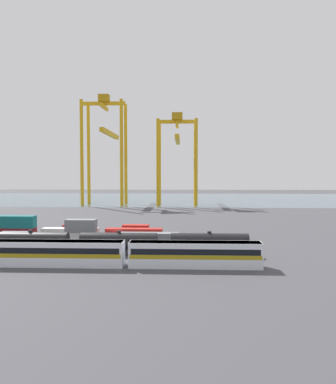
{
  "coord_description": "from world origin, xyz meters",
  "views": [
    {
      "loc": [
        14.13,
        -78.18,
        14.37
      ],
      "look_at": [
        9.65,
        29.16,
        9.0
      ],
      "focal_mm": 34.76,
      "sensor_mm": 36.0,
      "label": 1
    }
  ],
  "objects_px": {
    "shipping_container_10": "(134,234)",
    "shipping_container_12": "(19,230)",
    "shipping_container_13": "(77,230)",
    "freight_tank_row": "(74,243)",
    "shipping_container_2": "(81,239)",
    "passenger_train": "(59,252)",
    "shipping_container_4": "(148,239)",
    "gantry_crane_central": "(177,149)",
    "shipping_container_1": "(15,238)",
    "gantry_crane_west": "(106,140)"
  },
  "relations": [
    {
      "from": "shipping_container_10",
      "to": "shipping_container_12",
      "type": "relative_size",
      "value": 2.0
    },
    {
      "from": "shipping_container_12",
      "to": "shipping_container_13",
      "type": "xyz_separation_m",
      "value": [
        13.68,
        0.0,
        0.0
      ]
    },
    {
      "from": "freight_tank_row",
      "to": "shipping_container_2",
      "type": "height_order",
      "value": "freight_tank_row"
    },
    {
      "from": "passenger_train",
      "to": "shipping_container_4",
      "type": "distance_m",
      "value": 20.66
    },
    {
      "from": "shipping_container_10",
      "to": "shipping_container_12",
      "type": "xyz_separation_m",
      "value": [
        -27.72,
        5.66,
        0.0
      ]
    },
    {
      "from": "shipping_container_4",
      "to": "shipping_container_10",
      "type": "relative_size",
      "value": 1.0
    },
    {
      "from": "freight_tank_row",
      "to": "gantry_crane_central",
      "type": "distance_m",
      "value": 111.96
    },
    {
      "from": "shipping_container_1",
      "to": "shipping_container_13",
      "type": "bearing_deg",
      "value": 50.51
    },
    {
      "from": "shipping_container_1",
      "to": "shipping_container_12",
      "type": "relative_size",
      "value": 1.0
    },
    {
      "from": "gantry_crane_west",
      "to": "passenger_train",
      "type": "bearing_deg",
      "value": -81.68
    },
    {
      "from": "gantry_crane_central",
      "to": "shipping_container_1",
      "type": "bearing_deg",
      "value": -107.24
    },
    {
      "from": "shipping_container_13",
      "to": "gantry_crane_west",
      "type": "distance_m",
      "value": 94.14
    },
    {
      "from": "freight_tank_row",
      "to": "gantry_crane_west",
      "type": "relative_size",
      "value": 1.22
    },
    {
      "from": "shipping_container_12",
      "to": "passenger_train",
      "type": "bearing_deg",
      "value": -55.71
    },
    {
      "from": "freight_tank_row",
      "to": "shipping_container_1",
      "type": "height_order",
      "value": "freight_tank_row"
    },
    {
      "from": "shipping_container_1",
      "to": "shipping_container_4",
      "type": "xyz_separation_m",
      "value": [
        26.99,
        0.0,
        0.0
      ]
    },
    {
      "from": "shipping_container_12",
      "to": "gantry_crane_west",
      "type": "distance_m",
      "value": 93.42
    },
    {
      "from": "freight_tank_row",
      "to": "shipping_container_4",
      "type": "distance_m",
      "value": 14.89
    },
    {
      "from": "shipping_container_2",
      "to": "shipping_container_12",
      "type": "bearing_deg",
      "value": 147.65
    },
    {
      "from": "shipping_container_4",
      "to": "passenger_train",
      "type": "bearing_deg",
      "value": -126.82
    },
    {
      "from": "gantry_crane_central",
      "to": "shipping_container_2",
      "type": "bearing_deg",
      "value": -99.95
    },
    {
      "from": "gantry_crane_central",
      "to": "shipping_container_10",
      "type": "bearing_deg",
      "value": -94.65
    },
    {
      "from": "gantry_crane_west",
      "to": "freight_tank_row",
      "type": "bearing_deg",
      "value": -81.08
    },
    {
      "from": "freight_tank_row",
      "to": "shipping_container_13",
      "type": "distance_m",
      "value": 20.16
    },
    {
      "from": "shipping_container_1",
      "to": "shipping_container_13",
      "type": "height_order",
      "value": "same"
    },
    {
      "from": "shipping_container_4",
      "to": "shipping_container_10",
      "type": "distance_m",
      "value": 6.72
    },
    {
      "from": "gantry_crane_central",
      "to": "shipping_container_4",
      "type": "bearing_deg",
      "value": -92.32
    },
    {
      "from": "shipping_container_2",
      "to": "passenger_train",
      "type": "bearing_deg",
      "value": -86.11
    },
    {
      "from": "gantry_crane_central",
      "to": "shipping_container_13",
      "type": "bearing_deg",
      "value": -103.76
    },
    {
      "from": "shipping_container_2",
      "to": "gantry_crane_west",
      "type": "relative_size",
      "value": 0.12
    },
    {
      "from": "freight_tank_row",
      "to": "shipping_container_13",
      "type": "height_order",
      "value": "freight_tank_row"
    },
    {
      "from": "shipping_container_1",
      "to": "gantry_crane_central",
      "type": "bearing_deg",
      "value": 72.76
    },
    {
      "from": "shipping_container_2",
      "to": "shipping_container_10",
      "type": "xyz_separation_m",
      "value": [
        9.87,
        5.66,
        0.0
      ]
    },
    {
      "from": "shipping_container_12",
      "to": "gantry_crane_central",
      "type": "relative_size",
      "value": 0.14
    },
    {
      "from": "freight_tank_row",
      "to": "shipping_container_2",
      "type": "relative_size",
      "value": 10.18
    },
    {
      "from": "shipping_container_2",
      "to": "shipping_container_10",
      "type": "height_order",
      "value": "same"
    },
    {
      "from": "freight_tank_row",
      "to": "shipping_container_13",
      "type": "xyz_separation_m",
      "value": [
        -5.23,
        19.46,
        -0.69
      ]
    },
    {
      "from": "gantry_crane_west",
      "to": "gantry_crane_central",
      "type": "distance_m",
      "value": 33.76
    },
    {
      "from": "shipping_container_1",
      "to": "gantry_crane_central",
      "type": "distance_m",
      "value": 107.54
    },
    {
      "from": "freight_tank_row",
      "to": "shipping_container_4",
      "type": "bearing_deg",
      "value": 33.21
    },
    {
      "from": "freight_tank_row",
      "to": "gantry_crane_west",
      "type": "height_order",
      "value": "gantry_crane_west"
    },
    {
      "from": "shipping_container_4",
      "to": "shipping_container_10",
      "type": "xyz_separation_m",
      "value": [
        -3.63,
        5.66,
        0.0
      ]
    },
    {
      "from": "shipping_container_13",
      "to": "passenger_train",
      "type": "bearing_deg",
      "value": -79.22
    },
    {
      "from": "shipping_container_4",
      "to": "shipping_container_12",
      "type": "distance_m",
      "value": 33.33
    },
    {
      "from": "shipping_container_4",
      "to": "shipping_container_13",
      "type": "xyz_separation_m",
      "value": [
        -17.67,
        11.31,
        0.0
      ]
    },
    {
      "from": "shipping_container_13",
      "to": "shipping_container_2",
      "type": "bearing_deg",
      "value": -69.73
    },
    {
      "from": "shipping_container_10",
      "to": "gantry_crane_central",
      "type": "height_order",
      "value": "gantry_crane_central"
    },
    {
      "from": "shipping_container_1",
      "to": "passenger_train",
      "type": "bearing_deg",
      "value": -48.51
    },
    {
      "from": "shipping_container_13",
      "to": "freight_tank_row",
      "type": "bearing_deg",
      "value": -74.95
    },
    {
      "from": "shipping_container_12",
      "to": "gantry_crane_west",
      "type": "bearing_deg",
      "value": 88.77
    }
  ]
}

